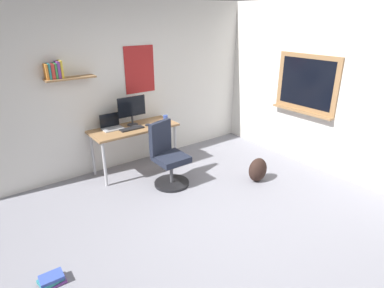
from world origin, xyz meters
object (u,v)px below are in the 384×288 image
object	(u,v)px
monitor_primary	(132,109)
coffee_mug	(166,118)
laptop	(111,125)
computer_mouse	(148,125)
book_stack_on_floor	(52,280)
desk	(134,132)
office_chair	(168,158)
backpack	(258,170)
keyboard	(132,129)

from	to	relation	value
monitor_primary	coffee_mug	xyz separation A→B (m)	(0.54, -0.12, -0.22)
laptop	computer_mouse	size ratio (longest dim) A/B	2.98
computer_mouse	book_stack_on_floor	size ratio (longest dim) A/B	0.43
desk	monitor_primary	world-z (taller)	monitor_primary
laptop	book_stack_on_floor	size ratio (longest dim) A/B	1.28
desk	office_chair	xyz separation A→B (m)	(0.16, -0.72, -0.24)
laptop	desk	bearing A→B (deg)	-24.79
coffee_mug	desk	bearing A→B (deg)	177.78
backpack	book_stack_on_floor	distance (m)	3.08
monitor_primary	keyboard	bearing A→B (deg)	-121.63
monitor_primary	keyboard	distance (m)	0.32
laptop	keyboard	xyz separation A→B (m)	(0.24, -0.21, -0.04)
office_chair	computer_mouse	size ratio (longest dim) A/B	9.13
keyboard	coffee_mug	bearing A→B (deg)	4.42
office_chair	desk	bearing A→B (deg)	102.53
laptop	keyboard	distance (m)	0.32
book_stack_on_floor	office_chair	bearing A→B (deg)	26.63
desk	coffee_mug	xyz separation A→B (m)	(0.58, -0.02, 0.13)
monitor_primary	keyboard	world-z (taller)	monitor_primary
monitor_primary	laptop	bearing A→B (deg)	171.91
computer_mouse	book_stack_on_floor	bearing A→B (deg)	-140.97
book_stack_on_floor	keyboard	bearing A→B (deg)	43.30
desk	office_chair	bearing A→B (deg)	-77.47
laptop	coffee_mug	world-z (taller)	laptop
keyboard	book_stack_on_floor	xyz separation A→B (m)	(-1.72, -1.62, -0.69)
keyboard	coffee_mug	world-z (taller)	coffee_mug
desk	book_stack_on_floor	world-z (taller)	desk
office_chair	keyboard	world-z (taller)	office_chair
backpack	book_stack_on_floor	size ratio (longest dim) A/B	1.55
keyboard	desk	bearing A→B (deg)	46.87
computer_mouse	coffee_mug	size ratio (longest dim) A/B	1.13
coffee_mug	book_stack_on_floor	xyz separation A→B (m)	(-2.37, -1.67, -0.73)
monitor_primary	backpack	distance (m)	2.16
desk	computer_mouse	world-z (taller)	computer_mouse
keyboard	book_stack_on_floor	world-z (taller)	keyboard
book_stack_on_floor	monitor_primary	bearing A→B (deg)	44.44
book_stack_on_floor	computer_mouse	bearing A→B (deg)	39.03
laptop	backpack	size ratio (longest dim) A/B	0.83
keyboard	backpack	size ratio (longest dim) A/B	0.99
laptop	coffee_mug	xyz separation A→B (m)	(0.88, -0.16, -0.01)
desk	backpack	distance (m)	2.01
keyboard	backpack	world-z (taller)	keyboard
keyboard	backpack	bearing A→B (deg)	-46.07
office_chair	laptop	world-z (taller)	laptop
laptop	computer_mouse	bearing A→B (deg)	-22.42
computer_mouse	keyboard	bearing A→B (deg)	180.00
computer_mouse	backpack	size ratio (longest dim) A/B	0.28
office_chair	monitor_primary	size ratio (longest dim) A/B	2.05
coffee_mug	keyboard	bearing A→B (deg)	-175.58
desk	computer_mouse	distance (m)	0.24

